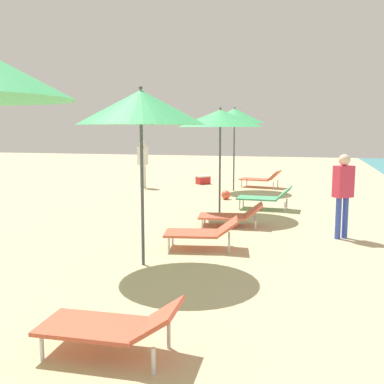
{
  "coord_description": "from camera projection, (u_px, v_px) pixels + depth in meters",
  "views": [
    {
      "loc": [
        1.77,
        5.83,
        2.15
      ],
      "look_at": [
        0.11,
        12.31,
        1.2
      ],
      "focal_mm": 42.48,
      "sensor_mm": 36.0,
      "label": 1
    }
  ],
  "objects": [
    {
      "name": "lounger_third_shoreside",
      "position": [
        112.0,
        325.0,
        4.29
      ],
      "size": [
        1.36,
        0.64,
        0.54
      ],
      "rotation": [
        0.0,
        0.0,
        3.17
      ],
      "color": "#D8593F",
      "rests_on": "ground"
    },
    {
      "name": "umbrella_fourth",
      "position": [
        141.0,
        108.0,
        6.84
      ],
      "size": [
        1.96,
        1.96,
        2.77
      ],
      "color": "#4C4C51",
      "rests_on": "ground"
    },
    {
      "name": "lounger_fourth_shoreside",
      "position": [
        202.0,
        232.0,
        8.07
      ],
      "size": [
        1.39,
        0.85,
        0.56
      ],
      "rotation": [
        0.0,
        0.0,
        3.31
      ],
      "color": "#D8593F",
      "rests_on": "ground"
    },
    {
      "name": "umbrella_fifth",
      "position": [
        220.0,
        118.0,
        11.01
      ],
      "size": [
        2.08,
        2.08,
        2.64
      ],
      "color": "#4C4C51",
      "rests_on": "ground"
    },
    {
      "name": "lounger_fifth_shoreside",
      "position": [
        265.0,
        197.0,
        12.02
      ],
      "size": [
        1.43,
        0.7,
        0.63
      ],
      "rotation": [
        0.0,
        0.0,
        3.11
      ],
      "color": "#4CA572",
      "rests_on": "ground"
    },
    {
      "name": "lounger_fifth_inland",
      "position": [
        232.0,
        215.0,
        9.97
      ],
      "size": [
        1.47,
        0.84,
        0.51
      ],
      "rotation": [
        0.0,
        0.0,
        3.27
      ],
      "color": "#D8593F",
      "rests_on": "ground"
    },
    {
      "name": "umbrella_farthest",
      "position": [
        234.0,
        116.0,
        15.23
      ],
      "size": [
        2.07,
        2.07,
        2.84
      ],
      "color": "#4C4C51",
      "rests_on": "ground"
    },
    {
      "name": "lounger_farthest_shoreside",
      "position": [
        261.0,
        178.0,
        16.44
      ],
      "size": [
        1.52,
        0.95,
        0.63
      ],
      "rotation": [
        0.0,
        0.0,
        2.94
      ],
      "color": "#D8593F",
      "rests_on": "ground"
    },
    {
      "name": "person_walking_near",
      "position": [
        143.0,
        159.0,
        16.23
      ],
      "size": [
        0.32,
        0.41,
        1.68
      ],
      "rotation": [
        0.0,
        0.0,
        5.97
      ],
      "color": "silver",
      "rests_on": "ground"
    },
    {
      "name": "person_walking_mid",
      "position": [
        343.0,
        188.0,
        8.75
      ],
      "size": [
        0.42,
        0.39,
        1.65
      ],
      "rotation": [
        0.0,
        0.0,
        5.36
      ],
      "color": "#334CB2",
      "rests_on": "ground"
    },
    {
      "name": "beach_ball",
      "position": [
        226.0,
        195.0,
        13.7
      ],
      "size": [
        0.27,
        0.27,
        0.27
      ],
      "primitive_type": "sphere",
      "color": "#E54C38",
      "rests_on": "ground"
    },
    {
      "name": "cooler_box",
      "position": [
        203.0,
        180.0,
        17.42
      ],
      "size": [
        0.59,
        0.58,
        0.33
      ],
      "color": "red",
      "rests_on": "ground"
    }
  ]
}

